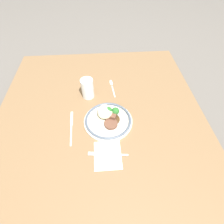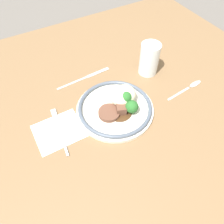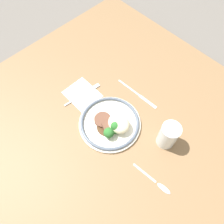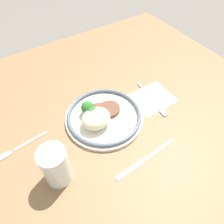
{
  "view_description": "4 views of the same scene",
  "coord_description": "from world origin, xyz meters",
  "views": [
    {
      "loc": [
        -0.59,
        -0.02,
        0.74
      ],
      "look_at": [
        -0.01,
        -0.06,
        0.08
      ],
      "focal_mm": 28.0,
      "sensor_mm": 36.0,
      "label": 1
    },
    {
      "loc": [
        -0.26,
        -0.42,
        0.58
      ],
      "look_at": [
        -0.06,
        -0.05,
        0.05
      ],
      "focal_mm": 35.0,
      "sensor_mm": 36.0,
      "label": 2
    },
    {
      "loc": [
        0.24,
        -0.29,
        0.83
      ],
      "look_at": [
        -0.05,
        -0.01,
        0.08
      ],
      "focal_mm": 35.0,
      "sensor_mm": 36.0,
      "label": 3
    },
    {
      "loc": [
        0.18,
        0.35,
        0.58
      ],
      "look_at": [
        -0.05,
        -0.02,
        0.08
      ],
      "focal_mm": 35.0,
      "sensor_mm": 36.0,
      "label": 4
    }
  ],
  "objects": [
    {
      "name": "spoon",
      "position": [
        0.25,
        -0.08,
        0.03
      ],
      "size": [
        0.16,
        0.03,
        0.01
      ],
      "rotation": [
        0.0,
        0.0,
        0.1
      ],
      "color": "silver",
      "rests_on": "dining_table"
    },
    {
      "name": "plate",
      "position": [
        -0.03,
        -0.04,
        0.05
      ],
      "size": [
        0.25,
        0.25,
        0.07
      ],
      "color": "silver",
      "rests_on": "dining_table"
    },
    {
      "name": "ground_plane",
      "position": [
        0.0,
        0.0,
        0.0
      ],
      "size": [
        8.0,
        8.0,
        0.0
      ],
      "primitive_type": "plane",
      "color": "#5B5651"
    },
    {
      "name": "juice_glass",
      "position": [
        0.16,
        0.06,
        0.08
      ],
      "size": [
        0.07,
        0.07,
        0.12
      ],
      "color": "#F4AD19",
      "rests_on": "dining_table"
    },
    {
      "name": "napkin",
      "position": [
        -0.22,
        -0.03,
        0.03
      ],
      "size": [
        0.14,
        0.12,
        0.0
      ],
      "color": "white",
      "rests_on": "dining_table"
    },
    {
      "name": "dining_table",
      "position": [
        0.0,
        0.0,
        0.02
      ],
      "size": [
        1.26,
        1.11,
        0.03
      ],
      "color": "brown",
      "rests_on": "ground"
    },
    {
      "name": "knife",
      "position": [
        -0.05,
        0.15,
        0.03
      ],
      "size": [
        0.21,
        0.02,
        0.0
      ],
      "rotation": [
        0.0,
        0.0,
        0.05
      ],
      "color": "silver",
      "rests_on": "dining_table"
    },
    {
      "name": "fork",
      "position": [
        -0.22,
        -0.01,
        0.04
      ],
      "size": [
        0.03,
        0.18,
        0.0
      ],
      "rotation": [
        0.0,
        0.0,
        1.46
      ],
      "color": "silver",
      "rests_on": "napkin"
    }
  ]
}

